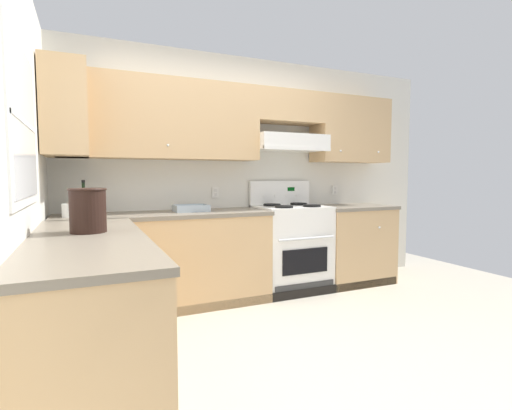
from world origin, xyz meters
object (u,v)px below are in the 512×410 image
Objects in this scene: wine_bottle at (84,202)px; bowl at (191,209)px; bucket at (88,209)px; stove at (291,247)px; paper_towel_roll at (69,210)px.

wine_bottle is 0.96m from bowl.
bucket is at bearing -129.95° from bowl.
stove is 3.85× the size of wine_bottle.
stove is 2.38m from bucket.
paper_towel_roll is at bearing -178.15° from stove.
bowl is 1.46m from bucket.
stove is at bearing -1.23° from wine_bottle.
stove is 2.14m from wine_bottle.
wine_bottle is (-2.07, 0.04, 0.55)m from stove.
bucket is at bearing -88.74° from wine_bottle.
wine_bottle reaches higher than stove.
paper_towel_roll is (-1.07, -0.10, 0.04)m from bowl.
wine_bottle is 0.17m from paper_towel_roll.
bowl is (-1.11, 0.03, 0.45)m from stove.
wine_bottle is at bearing 178.77° from stove.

